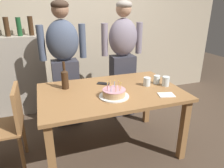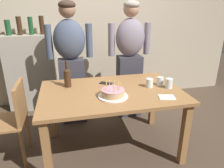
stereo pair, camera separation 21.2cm
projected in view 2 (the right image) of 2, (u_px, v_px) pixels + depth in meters
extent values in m
plane|color=#47382B|center=(111.00, 147.00, 2.48)|extent=(10.00, 10.00, 0.00)
cube|color=tan|center=(91.00, 24.00, 3.43)|extent=(5.20, 0.10, 2.60)
cube|color=olive|center=(111.00, 92.00, 2.22)|extent=(1.50, 0.96, 0.03)
cube|color=olive|center=(47.00, 155.00, 1.84)|extent=(0.07, 0.07, 0.70)
cube|color=olive|center=(185.00, 135.00, 2.12)|extent=(0.07, 0.07, 0.70)
cube|color=olive|center=(51.00, 111.00, 2.59)|extent=(0.07, 0.07, 0.70)
cube|color=olive|center=(153.00, 101.00, 2.87)|extent=(0.07, 0.07, 0.70)
cylinder|color=white|center=(113.00, 96.00, 2.06)|extent=(0.30, 0.30, 0.01)
cylinder|color=tan|center=(113.00, 93.00, 2.05)|extent=(0.23, 0.23, 0.06)
cylinder|color=#D18E9E|center=(113.00, 90.00, 2.04)|extent=(0.23, 0.23, 0.01)
cylinder|color=#EAB266|center=(118.00, 85.00, 2.07)|extent=(0.01, 0.01, 0.06)
sphere|color=#F9C64C|center=(118.00, 81.00, 2.05)|extent=(0.01, 0.01, 0.01)
cylinder|color=#93B7DB|center=(114.00, 84.00, 2.09)|extent=(0.01, 0.01, 0.06)
sphere|color=#F9C64C|center=(114.00, 81.00, 2.08)|extent=(0.01, 0.01, 0.01)
cylinder|color=#EAB266|center=(110.00, 84.00, 2.08)|extent=(0.01, 0.01, 0.06)
sphere|color=#F9C64C|center=(110.00, 81.00, 2.07)|extent=(0.01, 0.01, 0.01)
cylinder|color=#EAB266|center=(107.00, 86.00, 2.05)|extent=(0.01, 0.01, 0.06)
sphere|color=#F9C64C|center=(106.00, 82.00, 2.04)|extent=(0.01, 0.01, 0.01)
cylinder|color=pink|center=(106.00, 87.00, 2.01)|extent=(0.01, 0.01, 0.06)
sphere|color=#F9C64C|center=(106.00, 84.00, 1.99)|extent=(0.01, 0.01, 0.01)
cylinder|color=#93B7DB|center=(109.00, 89.00, 1.97)|extent=(0.01, 0.01, 0.06)
sphere|color=#F9C64C|center=(109.00, 85.00, 1.96)|extent=(0.01, 0.01, 0.01)
cylinder|color=#EAB266|center=(114.00, 89.00, 1.96)|extent=(0.01, 0.01, 0.06)
sphere|color=#F9C64C|center=(114.00, 85.00, 1.95)|extent=(0.01, 0.01, 0.01)
cylinder|color=#EAB266|center=(118.00, 88.00, 1.99)|extent=(0.01, 0.01, 0.06)
sphere|color=#F9C64C|center=(118.00, 85.00, 1.97)|extent=(0.01, 0.01, 0.01)
cylinder|color=#EAB266|center=(120.00, 87.00, 2.03)|extent=(0.01, 0.01, 0.06)
sphere|color=#F9C64C|center=(120.00, 83.00, 2.01)|extent=(0.01, 0.01, 0.01)
cylinder|color=silver|center=(149.00, 83.00, 2.30)|extent=(0.08, 0.08, 0.10)
cylinder|color=silver|center=(160.00, 81.00, 2.35)|extent=(0.07, 0.07, 0.10)
cylinder|color=silver|center=(169.00, 83.00, 2.27)|extent=(0.08, 0.08, 0.11)
cylinder|color=#382314|center=(68.00, 79.00, 2.29)|extent=(0.08, 0.08, 0.19)
cone|color=#382314|center=(67.00, 69.00, 2.25)|extent=(0.08, 0.08, 0.03)
cylinder|color=#382314|center=(66.00, 64.00, 2.23)|extent=(0.03, 0.03, 0.09)
cube|color=black|center=(106.00, 83.00, 2.41)|extent=(0.16, 0.14, 0.01)
cube|color=white|center=(167.00, 97.00, 2.05)|extent=(0.18, 0.15, 0.01)
cube|color=#33333D|center=(73.00, 91.00, 2.93)|extent=(0.34, 0.23, 0.92)
ellipsoid|color=#424C60|center=(69.00, 40.00, 2.68)|extent=(0.41, 0.27, 0.52)
sphere|color=#936B51|center=(67.00, 9.00, 2.55)|extent=(0.21, 0.21, 0.21)
ellipsoid|color=#38281E|center=(67.00, 5.00, 2.51)|extent=(0.21, 0.21, 0.12)
cylinder|color=#424C60|center=(89.00, 41.00, 2.77)|extent=(0.09, 0.09, 0.44)
cylinder|color=#424C60|center=(49.00, 42.00, 2.66)|extent=(0.09, 0.09, 0.44)
cube|color=#33333D|center=(129.00, 86.00, 3.11)|extent=(0.34, 0.23, 0.92)
ellipsoid|color=slate|center=(130.00, 38.00, 2.85)|extent=(0.41, 0.27, 0.52)
sphere|color=tan|center=(131.00, 9.00, 2.72)|extent=(0.21, 0.21, 0.21)
ellipsoid|color=gray|center=(132.00, 5.00, 2.69)|extent=(0.21, 0.21, 0.12)
cylinder|color=slate|center=(147.00, 39.00, 2.94)|extent=(0.09, 0.09, 0.44)
cylinder|color=slate|center=(111.00, 40.00, 2.83)|extent=(0.09, 0.09, 0.44)
cube|color=olive|center=(4.00, 122.00, 2.14)|extent=(0.42, 0.42, 0.02)
cube|color=olive|center=(20.00, 102.00, 2.11)|extent=(0.04, 0.40, 0.40)
cylinder|color=olive|center=(28.00, 130.00, 2.43)|extent=(0.04, 0.04, 0.45)
cylinder|color=olive|center=(23.00, 149.00, 2.10)|extent=(0.04, 0.04, 0.45)
cube|color=#9E9384|center=(32.00, 73.00, 3.27)|extent=(0.74, 0.30, 1.19)
cylinder|color=#194723|center=(8.00, 28.00, 2.98)|extent=(0.08, 0.08, 0.22)
cylinder|color=#382314|center=(19.00, 26.00, 3.00)|extent=(0.07, 0.07, 0.26)
cylinder|color=#194723|center=(31.00, 26.00, 3.03)|extent=(0.07, 0.07, 0.25)
cylinder|color=#382314|center=(42.00, 25.00, 3.07)|extent=(0.07, 0.07, 0.27)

